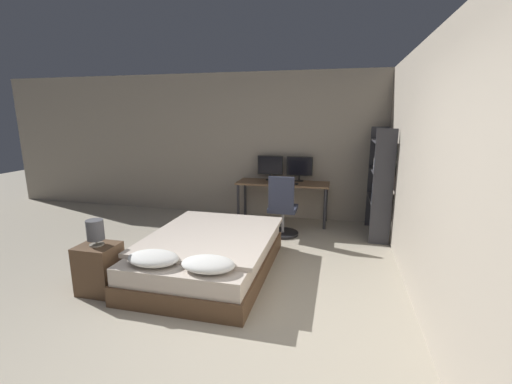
{
  "coord_description": "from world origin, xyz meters",
  "views": [
    {
      "loc": [
        1.07,
        -2.53,
        1.92
      ],
      "look_at": [
        -0.18,
        2.54,
        0.75
      ],
      "focal_mm": 24.0,
      "sensor_mm": 36.0,
      "label": 1
    }
  ],
  "objects_px": {
    "nightstand": "(99,269)",
    "monitor_left": "(270,166)",
    "bedside_lamp": "(95,231)",
    "keyboard": "(281,184)",
    "desk": "(283,187)",
    "computer_mouse": "(297,184)",
    "bookshelf": "(381,179)",
    "monitor_right": "(299,167)",
    "office_chair": "(282,212)",
    "bed": "(209,254)"
  },
  "relations": [
    {
      "from": "nightstand",
      "to": "monitor_left",
      "type": "distance_m",
      "value": 3.51
    },
    {
      "from": "bedside_lamp",
      "to": "keyboard",
      "type": "xyz_separation_m",
      "value": [
        1.54,
        2.83,
        0.04
      ]
    },
    {
      "from": "desk",
      "to": "computer_mouse",
      "type": "xyz_separation_m",
      "value": [
        0.27,
        -0.18,
        0.11
      ]
    },
    {
      "from": "keyboard",
      "to": "bookshelf",
      "type": "bearing_deg",
      "value": -8.24
    },
    {
      "from": "nightstand",
      "to": "keyboard",
      "type": "distance_m",
      "value": 3.26
    },
    {
      "from": "monitor_right",
      "to": "keyboard",
      "type": "distance_m",
      "value": 0.52
    },
    {
      "from": "monitor_right",
      "to": "office_chair",
      "type": "distance_m",
      "value": 1.11
    },
    {
      "from": "bedside_lamp",
      "to": "desk",
      "type": "bearing_deg",
      "value": 62.99
    },
    {
      "from": "bed",
      "to": "computer_mouse",
      "type": "height_order",
      "value": "computer_mouse"
    },
    {
      "from": "monitor_left",
      "to": "bookshelf",
      "type": "distance_m",
      "value": 1.98
    },
    {
      "from": "desk",
      "to": "keyboard",
      "type": "bearing_deg",
      "value": -90.0
    },
    {
      "from": "nightstand",
      "to": "office_chair",
      "type": "relative_size",
      "value": 0.55
    },
    {
      "from": "monitor_left",
      "to": "monitor_right",
      "type": "bearing_deg",
      "value": 0.0
    },
    {
      "from": "nightstand",
      "to": "office_chair",
      "type": "height_order",
      "value": "office_chair"
    },
    {
      "from": "desk",
      "to": "nightstand",
      "type": "bearing_deg",
      "value": -117.01
    },
    {
      "from": "bedside_lamp",
      "to": "keyboard",
      "type": "relative_size",
      "value": 0.79
    },
    {
      "from": "computer_mouse",
      "to": "nightstand",
      "type": "bearing_deg",
      "value": -122.54
    },
    {
      "from": "nightstand",
      "to": "bookshelf",
      "type": "xyz_separation_m",
      "value": [
        3.15,
        2.6,
        0.68
      ]
    },
    {
      "from": "desk",
      "to": "office_chair",
      "type": "bearing_deg",
      "value": -80.72
    },
    {
      "from": "bookshelf",
      "to": "computer_mouse",
      "type": "bearing_deg",
      "value": 170.13
    },
    {
      "from": "bed",
      "to": "bookshelf",
      "type": "distance_m",
      "value": 2.93
    },
    {
      "from": "nightstand",
      "to": "monitor_left",
      "type": "xyz_separation_m",
      "value": [
        1.26,
        3.2,
        0.73
      ]
    },
    {
      "from": "bedside_lamp",
      "to": "keyboard",
      "type": "distance_m",
      "value": 3.22
    },
    {
      "from": "desk",
      "to": "bedside_lamp",
      "type": "bearing_deg",
      "value": -117.01
    },
    {
      "from": "bedside_lamp",
      "to": "monitor_left",
      "type": "xyz_separation_m",
      "value": [
        1.26,
        3.2,
        0.29
      ]
    },
    {
      "from": "bookshelf",
      "to": "desk",
      "type": "bearing_deg",
      "value": 165.58
    },
    {
      "from": "keyboard",
      "to": "monitor_left",
      "type": "bearing_deg",
      "value": 126.61
    },
    {
      "from": "desk",
      "to": "monitor_right",
      "type": "relative_size",
      "value": 3.47
    },
    {
      "from": "monitor_left",
      "to": "keyboard",
      "type": "relative_size",
      "value": 1.31
    },
    {
      "from": "bed",
      "to": "office_chair",
      "type": "relative_size",
      "value": 2.09
    },
    {
      "from": "bedside_lamp",
      "to": "monitor_left",
      "type": "distance_m",
      "value": 3.45
    },
    {
      "from": "monitor_right",
      "to": "bookshelf",
      "type": "distance_m",
      "value": 1.47
    },
    {
      "from": "monitor_right",
      "to": "monitor_left",
      "type": "bearing_deg",
      "value": 180.0
    },
    {
      "from": "bedside_lamp",
      "to": "monitor_right",
      "type": "xyz_separation_m",
      "value": [
        1.81,
        3.2,
        0.29
      ]
    },
    {
      "from": "monitor_left",
      "to": "office_chair",
      "type": "bearing_deg",
      "value": -66.89
    },
    {
      "from": "monitor_left",
      "to": "bookshelf",
      "type": "relative_size",
      "value": 0.27
    },
    {
      "from": "bookshelf",
      "to": "office_chair",
      "type": "bearing_deg",
      "value": -167.98
    },
    {
      "from": "bedside_lamp",
      "to": "office_chair",
      "type": "relative_size",
      "value": 0.29
    },
    {
      "from": "bed",
      "to": "desk",
      "type": "distance_m",
      "value": 2.37
    },
    {
      "from": "bedside_lamp",
      "to": "keyboard",
      "type": "bearing_deg",
      "value": 61.52
    },
    {
      "from": "bedside_lamp",
      "to": "monitor_left",
      "type": "relative_size",
      "value": 0.6
    },
    {
      "from": "bookshelf",
      "to": "monitor_left",
      "type": "bearing_deg",
      "value": 162.37
    },
    {
      "from": "keyboard",
      "to": "office_chair",
      "type": "distance_m",
      "value": 0.67
    },
    {
      "from": "desk",
      "to": "computer_mouse",
      "type": "relative_size",
      "value": 23.49
    },
    {
      "from": "computer_mouse",
      "to": "bookshelf",
      "type": "distance_m",
      "value": 1.38
    },
    {
      "from": "monitor_right",
      "to": "office_chair",
      "type": "bearing_deg",
      "value": -99.4
    },
    {
      "from": "computer_mouse",
      "to": "monitor_left",
      "type": "bearing_deg",
      "value": 146.01
    },
    {
      "from": "desk",
      "to": "office_chair",
      "type": "distance_m",
      "value": 0.79
    },
    {
      "from": "nightstand",
      "to": "bookshelf",
      "type": "relative_size",
      "value": 0.31
    },
    {
      "from": "monitor_left",
      "to": "computer_mouse",
      "type": "bearing_deg",
      "value": -33.99
    }
  ]
}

